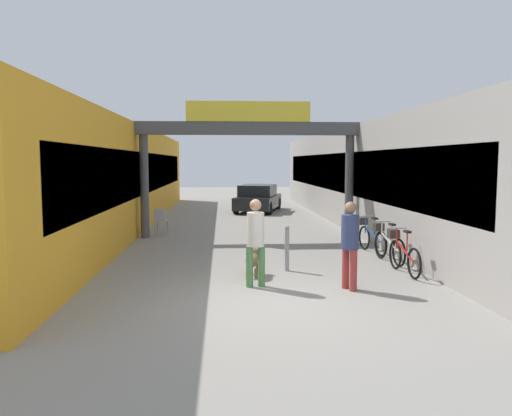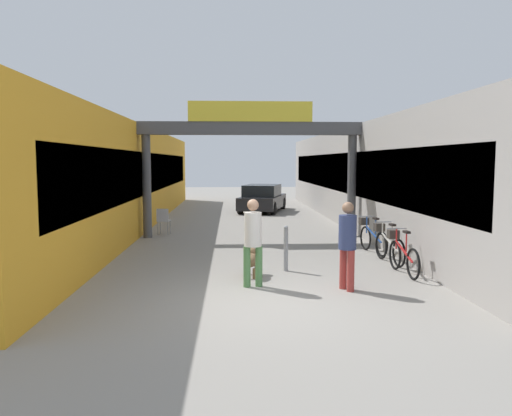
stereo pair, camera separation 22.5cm
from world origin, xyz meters
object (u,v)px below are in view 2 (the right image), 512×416
(bollard_post_metal, at_px, (286,248))
(pedestrian_companion, at_px, (347,240))
(pedestrian_with_dog, at_px, (253,237))
(bicycle_silver_second, at_px, (388,245))
(parked_car_black, at_px, (262,198))
(dog_on_leash, at_px, (251,259))
(bicycle_red_nearest, at_px, (402,254))
(bicycle_blue_third, at_px, (372,237))
(cafe_chair_aluminium_nearer, at_px, (163,219))

(bollard_post_metal, bearing_deg, pedestrian_companion, -60.41)
(pedestrian_with_dog, bearing_deg, pedestrian_companion, -10.94)
(bicycle_silver_second, bearing_deg, bollard_post_metal, -161.73)
(bicycle_silver_second, bearing_deg, parked_car_black, 100.23)
(pedestrian_companion, bearing_deg, bollard_post_metal, 119.59)
(dog_on_leash, height_order, bollard_post_metal, bollard_post_metal)
(pedestrian_companion, bearing_deg, parked_car_black, 92.50)
(bicycle_red_nearest, relative_size, parked_car_black, 0.39)
(bollard_post_metal, bearing_deg, bicycle_blue_third, 39.99)
(bicycle_red_nearest, distance_m, bicycle_silver_second, 1.24)
(pedestrian_companion, bearing_deg, pedestrian_with_dog, 169.06)
(parked_car_black, bearing_deg, dog_on_leash, -94.58)
(bicycle_silver_second, xyz_separation_m, bollard_post_metal, (-2.61, -0.86, 0.09))
(bicycle_blue_third, height_order, parked_car_black, parked_car_black)
(pedestrian_with_dog, xyz_separation_m, parked_car_black, (1.13, 14.94, -0.35))
(pedestrian_companion, distance_m, bicycle_blue_third, 4.25)
(pedestrian_with_dog, distance_m, dog_on_leash, 1.13)
(dog_on_leash, height_order, bicycle_blue_third, bicycle_blue_third)
(dog_on_leash, relative_size, bicycle_silver_second, 0.48)
(pedestrian_companion, distance_m, bicycle_silver_second, 3.11)
(pedestrian_companion, relative_size, parked_car_black, 0.40)
(pedestrian_with_dog, bearing_deg, bicycle_silver_second, 33.42)
(cafe_chair_aluminium_nearer, relative_size, parked_car_black, 0.21)
(cafe_chair_aluminium_nearer, bearing_deg, bicycle_blue_third, -30.72)
(pedestrian_companion, distance_m, parked_car_black, 15.30)
(bicycle_red_nearest, distance_m, cafe_chair_aluminium_nearer, 8.64)
(bicycle_silver_second, height_order, cafe_chair_aluminium_nearer, bicycle_silver_second)
(dog_on_leash, bearing_deg, bollard_post_metal, 29.66)
(bollard_post_metal, bearing_deg, cafe_chair_aluminium_nearer, 121.32)
(pedestrian_companion, distance_m, bicycle_red_nearest, 2.13)
(bicycle_blue_third, distance_m, cafe_chair_aluminium_nearer, 7.10)
(dog_on_leash, bearing_deg, bicycle_silver_second, 21.13)
(dog_on_leash, bearing_deg, bicycle_blue_third, 37.77)
(dog_on_leash, distance_m, cafe_chair_aluminium_nearer, 6.81)
(pedestrian_with_dog, bearing_deg, bicycle_red_nearest, 17.00)
(dog_on_leash, relative_size, bollard_post_metal, 0.78)
(bicycle_red_nearest, distance_m, bollard_post_metal, 2.56)
(bicycle_silver_second, bearing_deg, pedestrian_companion, -121.98)
(bicycle_red_nearest, bearing_deg, pedestrian_with_dog, -163.00)
(pedestrian_with_dog, height_order, bicycle_blue_third, pedestrian_with_dog)
(bollard_post_metal, bearing_deg, parked_car_black, 88.65)
(pedestrian_companion, bearing_deg, bicycle_blue_third, 67.80)
(bicycle_red_nearest, xyz_separation_m, bollard_post_metal, (-2.53, 0.37, 0.09))
(pedestrian_companion, height_order, dog_on_leash, pedestrian_companion)
(bicycle_red_nearest, xyz_separation_m, cafe_chair_aluminium_nearer, (-6.05, 6.16, 0.10))
(bicycle_red_nearest, relative_size, bollard_post_metal, 1.63)
(bicycle_silver_second, distance_m, parked_car_black, 12.89)
(pedestrian_with_dog, distance_m, cafe_chair_aluminium_nearer, 7.69)
(bicycle_red_nearest, xyz_separation_m, bicycle_blue_third, (0.05, 2.53, 0.00))
(pedestrian_with_dog, xyz_separation_m, cafe_chair_aluminium_nearer, (-2.72, 7.18, -0.46))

